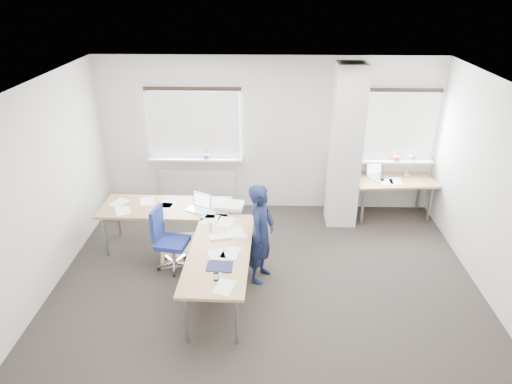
{
  "coord_description": "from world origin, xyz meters",
  "views": [
    {
      "loc": [
        0.0,
        -5.28,
        4.0
      ],
      "look_at": [
        -0.17,
        0.9,
        1.05
      ],
      "focal_mm": 32.0,
      "sensor_mm": 36.0,
      "label": 1
    }
  ],
  "objects_px": {
    "desk_side": "(394,182)",
    "desk_main": "(194,229)",
    "person": "(261,234)",
    "task_chair": "(171,252)"
  },
  "relations": [
    {
      "from": "desk_main",
      "to": "person",
      "type": "bearing_deg",
      "value": -9.85
    },
    {
      "from": "desk_main",
      "to": "person",
      "type": "distance_m",
      "value": 0.99
    },
    {
      "from": "person",
      "to": "task_chair",
      "type": "bearing_deg",
      "value": 100.64
    },
    {
      "from": "desk_side",
      "to": "person",
      "type": "relative_size",
      "value": 0.99
    },
    {
      "from": "task_chair",
      "to": "desk_main",
      "type": "bearing_deg",
      "value": 4.87
    },
    {
      "from": "desk_main",
      "to": "person",
      "type": "relative_size",
      "value": 1.8
    },
    {
      "from": "task_chair",
      "to": "person",
      "type": "height_order",
      "value": "person"
    },
    {
      "from": "person",
      "to": "desk_main",
      "type": "bearing_deg",
      "value": 98.97
    },
    {
      "from": "desk_main",
      "to": "task_chair",
      "type": "relative_size",
      "value": 2.71
    },
    {
      "from": "desk_side",
      "to": "desk_main",
      "type": "bearing_deg",
      "value": -157.12
    }
  ]
}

